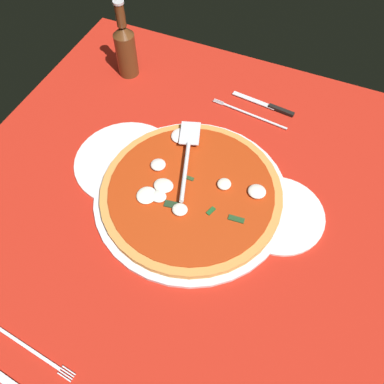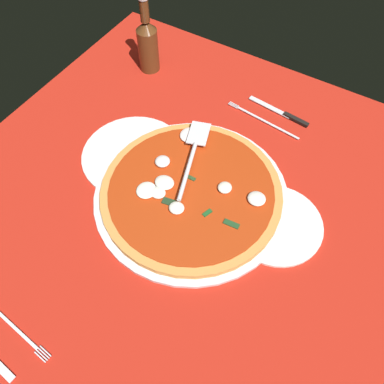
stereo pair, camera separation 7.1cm
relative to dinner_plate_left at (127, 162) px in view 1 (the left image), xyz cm
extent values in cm
cube|color=#B42013|center=(18.64, -4.83, -1.00)|extent=(111.49, 111.49, 0.80)
cube|color=white|center=(-33.39, -4.83, -0.55)|extent=(7.43, 7.43, 0.10)
cube|color=white|center=(-33.39, 10.04, -0.55)|extent=(7.43, 7.43, 0.10)
cube|color=white|center=(-33.39, 24.90, -0.55)|extent=(7.43, 7.43, 0.10)
cube|color=white|center=(-33.39, 39.77, -0.55)|extent=(7.43, 7.43, 0.10)
cube|color=white|center=(-25.96, -12.26, -0.55)|extent=(7.43, 7.43, 0.10)
cube|color=white|center=(-25.96, 2.60, -0.55)|extent=(7.43, 7.43, 0.10)
cube|color=white|center=(-25.96, 17.47, -0.55)|extent=(7.43, 7.43, 0.10)
cube|color=white|center=(-25.96, 32.34, -0.55)|extent=(7.43, 7.43, 0.10)
cube|color=white|center=(-25.96, 47.20, -0.55)|extent=(7.43, 7.43, 0.10)
cube|color=white|center=(-18.53, -19.69, -0.55)|extent=(7.43, 7.43, 0.10)
cube|color=white|center=(-18.53, -4.83, -0.55)|extent=(7.43, 7.43, 0.10)
cube|color=white|center=(-18.53, 10.04, -0.55)|extent=(7.43, 7.43, 0.10)
cube|color=white|center=(-18.53, 24.90, -0.55)|extent=(7.43, 7.43, 0.10)
cube|color=white|center=(-18.53, 39.77, -0.55)|extent=(7.43, 7.43, 0.10)
cube|color=white|center=(-11.09, -27.13, -0.55)|extent=(7.43, 7.43, 0.10)
cube|color=white|center=(-11.09, -12.26, -0.55)|extent=(7.43, 7.43, 0.10)
cube|color=white|center=(-11.09, 2.60, -0.55)|extent=(7.43, 7.43, 0.10)
cube|color=white|center=(-11.09, 17.47, -0.55)|extent=(7.43, 7.43, 0.10)
cube|color=white|center=(-11.09, 32.34, -0.55)|extent=(7.43, 7.43, 0.10)
cube|color=white|center=(-11.09, 47.20, -0.55)|extent=(7.43, 7.43, 0.10)
cube|color=white|center=(-3.66, -34.56, -0.55)|extent=(7.43, 7.43, 0.10)
cube|color=white|center=(-3.66, -19.69, -0.55)|extent=(7.43, 7.43, 0.10)
cube|color=white|center=(-3.66, -4.83, -0.55)|extent=(7.43, 7.43, 0.10)
cube|color=white|center=(-3.66, 10.04, -0.55)|extent=(7.43, 7.43, 0.10)
cube|color=white|center=(-3.66, 24.90, -0.55)|extent=(7.43, 7.43, 0.10)
cube|color=white|center=(-3.66, 39.77, -0.55)|extent=(7.43, 7.43, 0.10)
cube|color=white|center=(3.77, -41.99, -0.55)|extent=(7.43, 7.43, 0.10)
cube|color=white|center=(3.77, -27.13, -0.55)|extent=(7.43, 7.43, 0.10)
cube|color=white|center=(3.77, -12.26, -0.55)|extent=(7.43, 7.43, 0.10)
cube|color=white|center=(3.77, 2.60, -0.55)|extent=(7.43, 7.43, 0.10)
cube|color=white|center=(3.77, 17.47, -0.55)|extent=(7.43, 7.43, 0.10)
cube|color=white|center=(3.77, 32.34, -0.55)|extent=(7.43, 7.43, 0.10)
cube|color=white|center=(3.77, 47.20, -0.55)|extent=(7.43, 7.43, 0.10)
cube|color=white|center=(11.21, -49.42, -0.55)|extent=(7.43, 7.43, 0.10)
cube|color=white|center=(11.21, -34.56, -0.55)|extent=(7.43, 7.43, 0.10)
cube|color=white|center=(11.21, -19.69, -0.55)|extent=(7.43, 7.43, 0.10)
cube|color=white|center=(11.21, -4.83, -0.55)|extent=(7.43, 7.43, 0.10)
cube|color=white|center=(11.21, 10.04, -0.55)|extent=(7.43, 7.43, 0.10)
cube|color=white|center=(11.21, 24.90, -0.55)|extent=(7.43, 7.43, 0.10)
cube|color=white|center=(11.21, 39.77, -0.55)|extent=(7.43, 7.43, 0.10)
cube|color=white|center=(18.64, -41.99, -0.55)|extent=(7.43, 7.43, 0.10)
cube|color=white|center=(18.64, -27.13, -0.55)|extent=(7.43, 7.43, 0.10)
cube|color=white|center=(18.64, -12.26, -0.55)|extent=(7.43, 7.43, 0.10)
cube|color=white|center=(18.64, 2.60, -0.55)|extent=(7.43, 7.43, 0.10)
cube|color=white|center=(18.64, 17.47, -0.55)|extent=(7.43, 7.43, 0.10)
cube|color=white|center=(18.64, 32.34, -0.55)|extent=(7.43, 7.43, 0.10)
cube|color=white|center=(18.64, 47.20, -0.55)|extent=(7.43, 7.43, 0.10)
cube|color=white|center=(26.07, -34.56, -0.55)|extent=(7.43, 7.43, 0.10)
cube|color=white|center=(26.07, -19.69, -0.55)|extent=(7.43, 7.43, 0.10)
cube|color=white|center=(26.07, -4.83, -0.55)|extent=(7.43, 7.43, 0.10)
cube|color=white|center=(26.07, 10.04, -0.55)|extent=(7.43, 7.43, 0.10)
cube|color=white|center=(26.07, 24.90, -0.55)|extent=(7.43, 7.43, 0.10)
cube|color=white|center=(26.07, 39.77, -0.55)|extent=(7.43, 7.43, 0.10)
cube|color=white|center=(33.50, -27.13, -0.55)|extent=(7.43, 7.43, 0.10)
cube|color=white|center=(33.50, -12.26, -0.55)|extent=(7.43, 7.43, 0.10)
cube|color=white|center=(33.50, 2.60, -0.55)|extent=(7.43, 7.43, 0.10)
cube|color=white|center=(33.50, 17.47, -0.55)|extent=(7.43, 7.43, 0.10)
cube|color=white|center=(33.50, 32.34, -0.55)|extent=(7.43, 7.43, 0.10)
cube|color=white|center=(33.50, 47.20, -0.55)|extent=(7.43, 7.43, 0.10)
cube|color=white|center=(40.94, -34.56, -0.55)|extent=(7.43, 7.43, 0.10)
cube|color=white|center=(40.94, -19.69, -0.55)|extent=(7.43, 7.43, 0.10)
cube|color=white|center=(40.94, -4.83, -0.55)|extent=(7.43, 7.43, 0.10)
cube|color=white|center=(40.94, 10.04, -0.55)|extent=(7.43, 7.43, 0.10)
cube|color=white|center=(40.94, 24.90, -0.55)|extent=(7.43, 7.43, 0.10)
cube|color=white|center=(40.94, 39.77, -0.55)|extent=(7.43, 7.43, 0.10)
cube|color=white|center=(48.37, -27.13, -0.55)|extent=(7.43, 7.43, 0.10)
cube|color=white|center=(48.37, -12.26, -0.55)|extent=(7.43, 7.43, 0.10)
cube|color=white|center=(48.37, 2.60, -0.55)|extent=(7.43, 7.43, 0.10)
cube|color=white|center=(48.37, 17.47, -0.55)|extent=(7.43, 7.43, 0.10)
cube|color=white|center=(48.37, 32.34, -0.55)|extent=(7.43, 7.43, 0.10)
cube|color=white|center=(48.37, 47.20, -0.55)|extent=(7.43, 7.43, 0.10)
cube|color=white|center=(55.80, -19.69, -0.55)|extent=(7.43, 7.43, 0.10)
cube|color=white|center=(55.80, -4.83, -0.55)|extent=(7.43, 7.43, 0.10)
cube|color=white|center=(55.80, 10.04, -0.55)|extent=(7.43, 7.43, 0.10)
cube|color=white|center=(55.80, 24.90, -0.55)|extent=(7.43, 7.43, 0.10)
cube|color=white|center=(55.80, 39.77, -0.55)|extent=(7.43, 7.43, 0.10)
cube|color=white|center=(63.23, -27.13, -0.55)|extent=(7.43, 7.43, 0.10)
cube|color=white|center=(63.23, -12.26, -0.55)|extent=(7.43, 7.43, 0.10)
cylinder|color=silver|center=(18.84, -3.04, 0.11)|extent=(45.12, 45.12, 1.22)
cylinder|color=silver|center=(0.00, 0.00, 0.00)|extent=(25.88, 25.88, 1.00)
cylinder|color=white|center=(38.83, 0.14, 0.00)|extent=(20.69, 20.69, 1.00)
cylinder|color=#D48B41|center=(18.84, -3.04, 1.46)|extent=(41.88, 41.88, 1.49)
cylinder|color=#AC310D|center=(18.84, -3.04, 2.36)|extent=(38.12, 38.12, 0.30)
ellipsoid|color=silver|center=(12.53, -4.49, 3.07)|extent=(4.62, 4.00, 1.13)
ellipsoid|color=white|center=(25.10, 1.04, 3.14)|extent=(3.20, 3.32, 1.27)
ellipsoid|color=white|center=(12.75, -7.91, 3.02)|extent=(3.69, 3.25, 1.02)
ellipsoid|color=white|center=(10.18, -8.72, 3.01)|extent=(4.52, 4.78, 1.01)
ellipsoid|color=white|center=(9.82, 10.75, 2.98)|extent=(4.78, 5.14, 0.94)
ellipsoid|color=silver|center=(8.78, 0.04, 3.18)|extent=(3.58, 3.62, 1.35)
ellipsoid|color=white|center=(19.09, -9.25, 3.14)|extent=(3.47, 3.28, 1.27)
ellipsoid|color=silver|center=(32.62, 2.04, 3.16)|extent=(4.13, 3.97, 1.31)
cube|color=#20371F|center=(16.19, -8.54, 2.66)|extent=(3.33, 2.20, 0.30)
cube|color=#204421|center=(30.76, -6.32, 2.66)|extent=(3.61, 1.57, 0.30)
cube|color=#274422|center=(16.87, -0.30, 2.66)|extent=(2.38, 0.93, 0.30)
cube|color=#1C5122|center=(24.92, -6.61, 2.66)|extent=(1.66, 2.46, 0.30)
cube|color=silver|center=(11.99, 11.53, 4.00)|extent=(6.95, 8.61, 0.30)
cylinder|color=silver|center=(15.79, 0.03, 4.35)|extent=(6.22, 16.24, 1.00)
cube|color=white|center=(3.01, -49.33, -0.20)|extent=(20.19, 15.59, 0.60)
cube|color=silver|center=(3.33, -46.26, 0.23)|extent=(17.49, 2.38, 0.25)
cube|color=silver|center=(13.47, -47.96, 0.23)|extent=(3.01, 0.52, 0.25)
cube|color=silver|center=(13.51, -47.52, 0.23)|extent=(3.01, 0.52, 0.25)
cube|color=silver|center=(13.56, -47.08, 0.23)|extent=(3.01, 0.52, 0.25)
cube|color=silver|center=(13.60, -46.65, 0.23)|extent=(3.01, 0.52, 0.25)
cube|color=silver|center=(5.49, -52.69, 0.23)|extent=(13.16, 2.73, 0.25)
cube|color=white|center=(24.29, 29.94, -0.20)|extent=(21.68, 14.16, 0.60)
cube|color=silver|center=(23.99, 27.27, 0.23)|extent=(18.76, 2.69, 0.25)
cube|color=silver|center=(13.20, 28.92, 0.23)|extent=(3.01, 0.55, 0.25)
cube|color=silver|center=(13.15, 28.48, 0.23)|extent=(3.01, 0.55, 0.25)
cube|color=silver|center=(13.10, 28.05, 0.23)|extent=(3.01, 0.55, 0.25)
cube|color=black|center=(29.97, 32.01, 0.50)|extent=(7.32, 2.00, 0.80)
cube|color=silver|center=(21.89, 32.92, 0.23)|extent=(12.73, 2.80, 0.25)
cylinder|color=#532E15|center=(-15.59, 29.93, 5.95)|extent=(5.81, 5.81, 12.89)
cone|color=#532E15|center=(-15.59, 29.93, 13.75)|extent=(5.81, 5.81, 2.70)
cylinder|color=#532E15|center=(-15.59, 29.93, 18.26)|extent=(2.49, 2.49, 6.32)
cylinder|color=#B7B7BC|center=(-15.59, 29.93, 21.71)|extent=(2.87, 2.87, 0.60)
camera|label=1|loc=(39.83, -51.39, 78.76)|focal=38.07mm
camera|label=2|loc=(46.11, -48.15, 78.76)|focal=38.07mm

